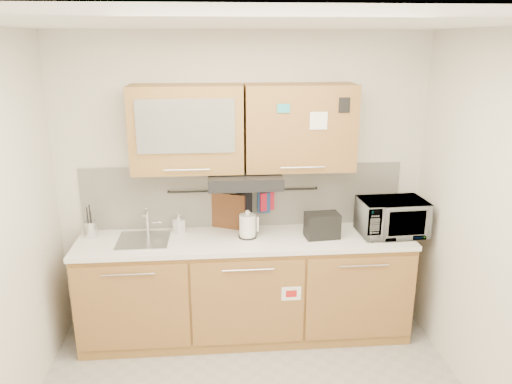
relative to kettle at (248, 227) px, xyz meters
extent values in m
plane|color=white|center=(-0.02, -1.21, 1.58)|extent=(3.20, 3.20, 0.00)
plane|color=silver|center=(-0.02, 0.29, 0.28)|extent=(3.20, 0.00, 3.20)
cube|color=#AE833E|center=(-0.02, -0.01, -0.58)|extent=(2.80, 0.60, 0.88)
cube|color=black|center=(-0.02, -0.01, -0.97)|extent=(2.80, 0.54, 0.10)
cube|color=#A27239|center=(-0.95, -0.32, -0.55)|extent=(0.91, 0.02, 0.74)
cylinder|color=silver|center=(-0.95, -0.34, -0.24)|extent=(0.41, 0.01, 0.01)
cube|color=#A27239|center=(-0.02, -0.32, -0.55)|extent=(0.91, 0.02, 0.74)
cylinder|color=silver|center=(-0.02, -0.34, -0.24)|extent=(0.41, 0.01, 0.01)
cube|color=#A27239|center=(0.91, -0.32, -0.55)|extent=(0.91, 0.02, 0.74)
cylinder|color=silver|center=(0.91, -0.34, -0.24)|extent=(0.41, 0.01, 0.01)
cube|color=white|center=(-0.02, -0.02, -0.12)|extent=(2.82, 0.62, 0.04)
cube|color=silver|center=(-0.02, 0.28, 0.18)|extent=(2.80, 0.02, 0.56)
cube|color=#AE833E|center=(-0.48, 0.12, 0.81)|extent=(0.90, 0.35, 0.70)
cube|color=silver|center=(-0.48, -0.07, 0.86)|extent=(0.76, 0.02, 0.42)
cube|color=#A27239|center=(0.44, 0.12, 0.81)|extent=(0.90, 0.35, 0.70)
cube|color=white|center=(0.56, -0.06, 0.89)|extent=(0.14, 0.00, 0.14)
cube|color=black|center=(-0.02, 0.04, 0.40)|extent=(0.60, 0.46, 0.10)
cube|color=silver|center=(-0.87, -0.01, -0.10)|extent=(0.42, 0.40, 0.03)
cylinder|color=silver|center=(-0.85, 0.15, 0.02)|extent=(0.03, 0.03, 0.24)
cylinder|color=silver|center=(-0.85, 0.07, 0.12)|extent=(0.02, 0.18, 0.02)
cylinder|color=black|center=(-0.02, 0.24, 0.24)|extent=(1.30, 0.02, 0.02)
cylinder|color=silver|center=(-1.32, 0.12, -0.03)|extent=(0.13, 0.13, 0.14)
cylinder|color=black|center=(-1.34, 0.13, 0.04)|extent=(0.01, 0.01, 0.26)
cylinder|color=black|center=(-1.31, 0.10, 0.02)|extent=(0.01, 0.01, 0.23)
cylinder|color=black|center=(-1.32, 0.14, 0.04)|extent=(0.01, 0.01, 0.28)
cylinder|color=black|center=(-1.33, 0.10, 0.01)|extent=(0.01, 0.01, 0.21)
cylinder|color=white|center=(0.00, 0.00, 0.01)|extent=(0.16, 0.16, 0.20)
sphere|color=white|center=(0.00, 0.00, 0.12)|extent=(0.05, 0.05, 0.05)
cube|color=white|center=(0.08, 0.02, 0.01)|extent=(0.02, 0.03, 0.13)
cylinder|color=black|center=(0.00, 0.00, -0.09)|extent=(0.16, 0.16, 0.01)
cube|color=black|center=(0.62, -0.06, 0.01)|extent=(0.29, 0.19, 0.21)
cube|color=black|center=(0.57, -0.06, 0.11)|extent=(0.09, 0.13, 0.01)
cube|color=black|center=(0.67, -0.05, 0.11)|extent=(0.09, 0.13, 0.01)
imported|color=#999999|center=(1.23, -0.03, 0.06)|extent=(0.57, 0.40, 0.30)
imported|color=#999999|center=(-0.58, 0.15, -0.01)|extent=(0.11, 0.11, 0.17)
cube|color=brown|center=(-0.18, 0.23, 0.00)|extent=(0.33, 0.17, 0.44)
cube|color=navy|center=(0.16, 0.23, 0.13)|extent=(0.11, 0.03, 0.18)
cube|color=black|center=(-0.01, 0.23, 0.12)|extent=(0.14, 0.08, 0.22)
cube|color=red|center=(0.19, 0.23, 0.14)|extent=(0.13, 0.07, 0.17)
camera|label=1|loc=(-0.26, -3.92, 1.50)|focal=35.00mm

